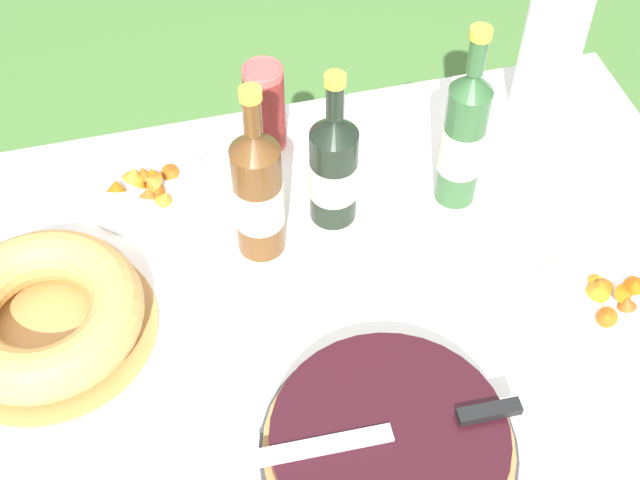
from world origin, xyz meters
name	(u,v)px	position (x,y,z in m)	size (l,w,h in m)	color
garden_table	(294,379)	(0.00, 0.00, 0.67)	(1.53, 1.11, 0.73)	#A87A47
tablecloth	(293,361)	(0.00, 0.00, 0.72)	(1.54, 1.12, 0.10)	white
berry_tart	(389,444)	(0.09, -0.19, 0.77)	(0.36, 0.36, 0.06)	#38383D
serving_knife	(411,428)	(0.12, -0.19, 0.80)	(0.38, 0.04, 0.01)	silver
bundt_cake	(43,314)	(-0.36, 0.14, 0.78)	(0.34, 0.34, 0.09)	#B78447
cup_stack	(265,107)	(0.06, 0.46, 0.83)	(0.07, 0.07, 0.18)	#E04C47
cider_bottle_green	(463,138)	(0.35, 0.26, 0.88)	(0.07, 0.07, 0.35)	#2D562D
cider_bottle_amber	(258,192)	(0.00, 0.23, 0.87)	(0.08, 0.08, 0.34)	brown
juice_bottle_red	(334,168)	(0.13, 0.27, 0.85)	(0.08, 0.08, 0.30)	black
snack_plate_near	(146,185)	(-0.17, 0.40, 0.75)	(0.23, 0.23, 0.06)	white
snack_plate_left	(602,295)	(0.50, -0.02, 0.75)	(0.20, 0.20, 0.05)	white
paper_towel_roll	(550,53)	(0.58, 0.43, 0.87)	(0.11, 0.11, 0.27)	white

